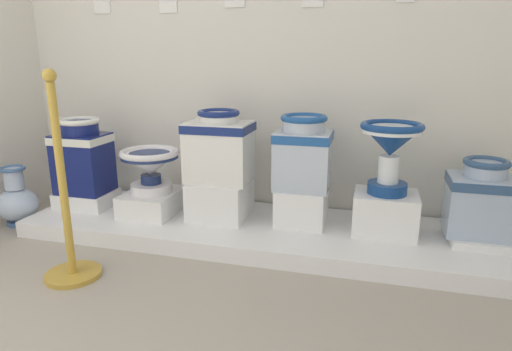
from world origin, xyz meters
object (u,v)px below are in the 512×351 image
(antique_toilet_tall_cobalt, at_px, (219,146))
(antique_toilet_rightmost, at_px, (391,144))
(antique_toilet_pale_glazed, at_px, (303,151))
(stanchion_post_near_left, at_px, (67,224))
(antique_toilet_squat_floral, at_px, (482,198))
(info_placard_first, at_px, (102,2))
(plinth_block_squat_floral, at_px, (476,237))
(plinth_block_slender_white, at_px, (153,202))
(antique_toilet_broad_patterned, at_px, (82,155))
(plinth_block_tall_cobalt, at_px, (220,199))
(info_placard_second, at_px, (168,0))
(antique_toilet_slender_white, at_px, (150,164))
(decorative_vase_corner, at_px, (17,201))
(plinth_block_broad_patterned, at_px, (87,199))
(plinth_block_pale_glazed, at_px, (302,205))
(plinth_block_rightmost, at_px, (385,213))

(antique_toilet_tall_cobalt, bearing_deg, antique_toilet_rightmost, -0.51)
(antique_toilet_pale_glazed, xyz_separation_m, stanchion_post_near_left, (-1.05, -0.81, -0.26))
(antique_toilet_rightmost, height_order, stanchion_post_near_left, stanchion_post_near_left)
(antique_toilet_squat_floral, distance_m, info_placard_first, 2.75)
(plinth_block_squat_floral, bearing_deg, plinth_block_slender_white, -178.46)
(antique_toilet_pale_glazed, bearing_deg, antique_toilet_broad_patterned, -177.03)
(plinth_block_tall_cobalt, relative_size, antique_toilet_tall_cobalt, 0.81)
(info_placard_second, bearing_deg, antique_toilet_slender_white, -88.25)
(decorative_vase_corner, bearing_deg, antique_toilet_slender_white, 12.39)
(antique_toilet_tall_cobalt, relative_size, stanchion_post_near_left, 0.43)
(plinth_block_broad_patterned, xyz_separation_m, plinth_block_pale_glazed, (1.48, 0.08, 0.06))
(antique_toilet_tall_cobalt, xyz_separation_m, decorative_vase_corner, (-1.36, -0.25, -0.40))
(antique_toilet_broad_patterned, distance_m, antique_toilet_pale_glazed, 1.49)
(antique_toilet_slender_white, height_order, info_placard_second, info_placard_second)
(antique_toilet_slender_white, bearing_deg, plinth_block_pale_glazed, 4.56)
(antique_toilet_slender_white, bearing_deg, antique_toilet_pale_glazed, 4.56)
(antique_toilet_slender_white, relative_size, antique_toilet_tall_cobalt, 0.85)
(antique_toilet_squat_floral, bearing_deg, plinth_block_rightmost, -178.90)
(plinth_block_tall_cobalt, height_order, antique_toilet_squat_floral, antique_toilet_squat_floral)
(antique_toilet_broad_patterned, bearing_deg, plinth_block_rightmost, 1.22)
(antique_toilet_pale_glazed, bearing_deg, decorative_vase_corner, -171.65)
(antique_toilet_tall_cobalt, xyz_separation_m, info_placard_second, (-0.47, 0.35, 0.90))
(plinth_block_pale_glazed, distance_m, antique_toilet_rightmost, 0.65)
(plinth_block_broad_patterned, bearing_deg, plinth_block_squat_floral, 1.20)
(plinth_block_slender_white, xyz_separation_m, plinth_block_tall_cobalt, (0.46, 0.05, 0.05))
(plinth_block_pale_glazed, xyz_separation_m, stanchion_post_near_left, (-1.05, -0.81, 0.08))
(info_placard_second, bearing_deg, antique_toilet_rightmost, -13.54)
(plinth_block_slender_white, bearing_deg, antique_toilet_rightmost, 1.68)
(plinth_block_squat_floral, bearing_deg, antique_toilet_slender_white, -178.46)
(stanchion_post_near_left, bearing_deg, plinth_block_slender_white, 84.41)
(antique_toilet_pale_glazed, height_order, info_placard_second, info_placard_second)
(antique_toilet_pale_glazed, bearing_deg, plinth_block_pale_glazed, 0.00)
(plinth_block_pale_glazed, height_order, antique_toilet_rightmost, antique_toilet_rightmost)
(antique_toilet_pale_glazed, relative_size, stanchion_post_near_left, 0.43)
(plinth_block_rightmost, height_order, plinth_block_squat_floral, plinth_block_rightmost)
(info_placard_second, bearing_deg, plinth_block_tall_cobalt, -36.64)
(antique_toilet_rightmost, bearing_deg, plinth_block_pale_glazed, 175.98)
(plinth_block_broad_patterned, distance_m, info_placard_first, 1.37)
(antique_toilet_broad_patterned, bearing_deg, plinth_block_slender_white, -0.14)
(info_placard_first, distance_m, stanchion_post_near_left, 1.69)
(antique_toilet_tall_cobalt, bearing_deg, plinth_block_rightmost, -0.51)
(antique_toilet_slender_white, relative_size, plinth_block_pale_glazed, 1.26)
(antique_toilet_slender_white, distance_m, plinth_block_pale_glazed, 1.01)
(plinth_block_rightmost, bearing_deg, info_placard_first, 169.82)
(plinth_block_rightmost, xyz_separation_m, info_placard_first, (-1.99, 0.36, 1.24))
(antique_toilet_slender_white, relative_size, info_placard_second, 2.43)
(antique_toilet_broad_patterned, bearing_deg, plinth_block_broad_patterned, 0.00)
(antique_toilet_broad_patterned, relative_size, plinth_block_tall_cobalt, 1.38)
(plinth_block_tall_cobalt, bearing_deg, plinth_block_rightmost, -0.51)
(plinth_block_broad_patterned, xyz_separation_m, antique_toilet_rightmost, (1.97, 0.04, 0.48))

